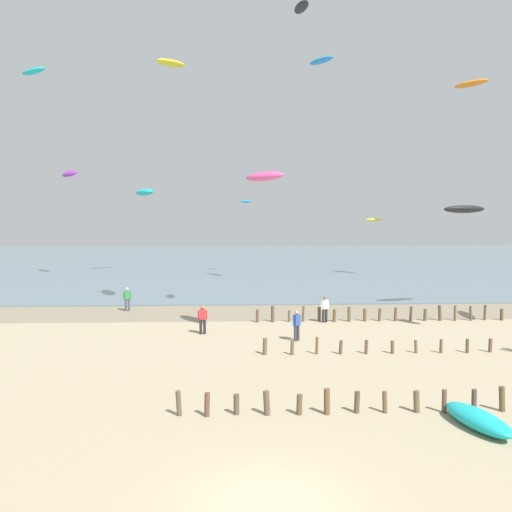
{
  "coord_description": "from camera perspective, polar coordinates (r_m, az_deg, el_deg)",
  "views": [
    {
      "loc": [
        -0.82,
        -12.47,
        7.17
      ],
      "look_at": [
        0.18,
        12.64,
        5.08
      ],
      "focal_mm": 37.71,
      "sensor_mm": 36.0,
      "label": 1
    }
  ],
  "objects": [
    {
      "name": "person_by_waterline",
      "position": [
        35.18,
        7.31,
        -5.53
      ],
      "size": [
        0.54,
        0.33,
        1.71
      ],
      "color": "#232328",
      "rests_on": "ground"
    },
    {
      "name": "kite_aloft_2",
      "position": [
        48.02,
        -22.55,
        17.65
      ],
      "size": [
        2.94,
        2.7,
        0.7
      ],
      "primitive_type": "ellipsoid",
      "rotation": [
        -0.26,
        0.0,
        2.44
      ],
      "color": "#19B2B7"
    },
    {
      "name": "wet_sand_strip",
      "position": [
        38.27,
        -1.02,
        -6.04
      ],
      "size": [
        120.0,
        5.94,
        0.01
      ],
      "primitive_type": "cube",
      "color": "gray",
      "rests_on": "ground"
    },
    {
      "name": "person_right_flank",
      "position": [
        31.77,
        -5.69,
        -6.62
      ],
      "size": [
        0.57,
        0.24,
        1.71
      ],
      "color": "#232328",
      "rests_on": "ground"
    },
    {
      "name": "groyne_far",
      "position": [
        36.26,
        12.91,
        -6.04
      ],
      "size": [
        16.36,
        0.34,
        1.06
      ],
      "color": "brown",
      "rests_on": "ground"
    },
    {
      "name": "kite_aloft_3",
      "position": [
        35.31,
        4.83,
        24.81
      ],
      "size": [
        1.04,
        2.13,
        0.46
      ],
      "primitive_type": "ellipsoid",
      "rotation": [
        -0.22,
        0.0,
        4.88
      ],
      "color": "black"
    },
    {
      "name": "kite_aloft_11",
      "position": [
        60.71,
        -19.16,
        8.26
      ],
      "size": [
        3.08,
        3.46,
        1.0
      ],
      "primitive_type": "ellipsoid",
      "rotation": [
        -0.49,
        0.0,
        2.24
      ],
      "color": "purple"
    },
    {
      "name": "kite_aloft_8",
      "position": [
        42.4,
        -11.73,
        6.64
      ],
      "size": [
        2.38,
        3.56,
        0.66
      ],
      "primitive_type": "ellipsoid",
      "rotation": [
        -0.11,
        0.0,
        1.98
      ],
      "color": "#19B2B7"
    },
    {
      "name": "kite_aloft_1",
      "position": [
        56.42,
        21.84,
        16.61
      ],
      "size": [
        2.85,
        3.61,
        0.64
      ],
      "primitive_type": "ellipsoid",
      "rotation": [
        -0.07,
        0.0,
        2.13
      ],
      "color": "orange"
    },
    {
      "name": "ground_plane",
      "position": [
        14.41,
        1.43,
        -25.09
      ],
      "size": [
        160.0,
        160.0,
        0.0
      ],
      "primitive_type": "plane",
      "color": "tan"
    },
    {
      "name": "grounded_kite",
      "position": [
        20.0,
        22.48,
        -15.71
      ],
      "size": [
        1.84,
        3.17,
        0.6
      ],
      "primitive_type": "ellipsoid",
      "rotation": [
        0.0,
        0.0,
        1.84
      ],
      "color": "#19B2B7",
      "rests_on": "ground"
    },
    {
      "name": "kite_aloft_9",
      "position": [
        56.83,
        -9.01,
        19.55
      ],
      "size": [
        3.28,
        2.93,
        0.8
      ],
      "primitive_type": "ellipsoid",
      "rotation": [
        -0.29,
        0.0,
        0.67
      ],
      "color": "yellow"
    },
    {
      "name": "kite_aloft_5",
      "position": [
        41.2,
        21.23,
        4.66
      ],
      "size": [
        3.56,
        2.01,
        0.73
      ],
      "primitive_type": "ellipsoid",
      "rotation": [
        -0.19,
        0.0,
        0.27
      ],
      "color": "black"
    },
    {
      "name": "groyne_mid",
      "position": [
        28.74,
        16.46,
        -9.13
      ],
      "size": [
        15.59,
        0.33,
        0.9
      ],
      "color": "brown",
      "rests_on": "ground"
    },
    {
      "name": "kite_aloft_4",
      "position": [
        29.97,
        0.89,
        8.45
      ],
      "size": [
        2.74,
        3.28,
        0.76
      ],
      "primitive_type": "ellipsoid",
      "rotation": [
        -0.26,
        0.0,
        2.17
      ],
      "color": "#E54C99"
    },
    {
      "name": "kite_aloft_6",
      "position": [
        60.42,
        12.38,
        3.77
      ],
      "size": [
        2.06,
        1.05,
        0.37
      ],
      "primitive_type": "ellipsoid",
      "rotation": [
        0.1,
        0.0,
        3.35
      ],
      "color": "yellow"
    },
    {
      "name": "kite_aloft_7",
      "position": [
        61.25,
        -1.04,
        5.81
      ],
      "size": [
        1.65,
        2.03,
        0.39
      ],
      "primitive_type": "ellipsoid",
      "rotation": [
        0.11,
        0.0,
        4.13
      ],
      "color": "#2384D1"
    },
    {
      "name": "kite_aloft_10",
      "position": [
        50.18,
        6.94,
        19.89
      ],
      "size": [
        2.35,
        2.95,
        0.49
      ],
      "primitive_type": "ellipsoid",
      "rotation": [
        0.03,
        0.0,
        5.28
      ],
      "color": "#2384D1"
    },
    {
      "name": "groyne_near",
      "position": [
        20.4,
        14.05,
        -14.76
      ],
      "size": [
        15.99,
        0.36,
        0.93
      ],
      "color": "brown",
      "rests_on": "ground"
    },
    {
      "name": "person_nearest_camera",
      "position": [
        30.05,
        4.34,
        -7.27
      ],
      "size": [
        0.48,
        0.39,
        1.71
      ],
      "color": "#383842",
      "rests_on": "ground"
    },
    {
      "name": "person_mid_beach",
      "position": [
        39.85,
        -13.5,
        -4.41
      ],
      "size": [
        0.56,
        0.27,
        1.71
      ],
      "color": "#4C4C56",
      "rests_on": "ground"
    },
    {
      "name": "sea",
      "position": [
        75.89,
        -1.66,
        -0.64
      ],
      "size": [
        160.0,
        70.0,
        0.1
      ],
      "primitive_type": "cube",
      "color": "slate",
      "rests_on": "ground"
    }
  ]
}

